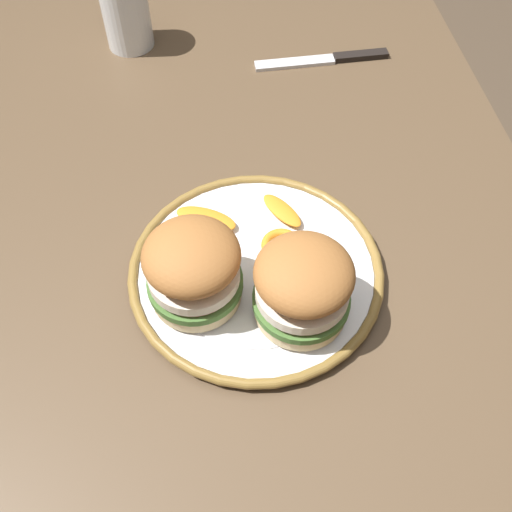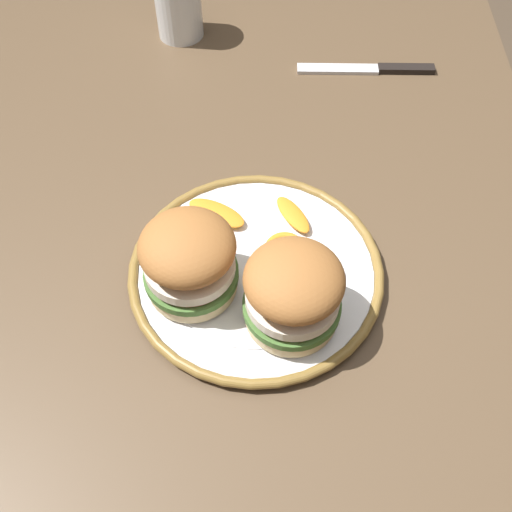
# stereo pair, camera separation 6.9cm
# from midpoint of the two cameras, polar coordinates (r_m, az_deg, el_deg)

# --- Properties ---
(ground_plane) EXTENTS (8.00, 8.00, 0.00)m
(ground_plane) POSITION_cam_midpoint_polar(r_m,az_deg,el_deg) (1.45, -0.39, -16.48)
(ground_plane) COLOR #4C3D2D
(dining_table) EXTENTS (1.33, 0.89, 0.76)m
(dining_table) POSITION_cam_midpoint_polar(r_m,az_deg,el_deg) (0.86, -0.63, -1.68)
(dining_table) COLOR brown
(dining_table) RESTS_ON ground
(dinner_plate) EXTENTS (0.31, 0.31, 0.02)m
(dinner_plate) POSITION_cam_midpoint_polar(r_m,az_deg,el_deg) (0.73, 2.73, -1.61)
(dinner_plate) COLOR white
(dinner_plate) RESTS_ON dining_table
(sandwich_half_left) EXTENTS (0.14, 0.14, 0.10)m
(sandwich_half_left) POSITION_cam_midpoint_polar(r_m,az_deg,el_deg) (0.64, 6.62, -3.61)
(sandwich_half_left) COLOR beige
(sandwich_half_left) RESTS_ON dinner_plate
(sandwich_half_right) EXTENTS (0.14, 0.14, 0.10)m
(sandwich_half_right) POSITION_cam_midpoint_polar(r_m,az_deg,el_deg) (0.66, -3.43, -0.53)
(sandwich_half_right) COLOR beige
(sandwich_half_right) RESTS_ON dinner_plate
(orange_peel_curled) EXTENTS (0.06, 0.06, 0.01)m
(orange_peel_curled) POSITION_cam_midpoint_polar(r_m,az_deg,el_deg) (0.73, 5.49, 0.47)
(orange_peel_curled) COLOR orange
(orange_peel_curled) RESTS_ON dinner_plate
(orange_peel_strip_long) EXTENTS (0.07, 0.06, 0.01)m
(orange_peel_strip_long) POSITION_cam_midpoint_polar(r_m,az_deg,el_deg) (0.77, 6.12, 3.77)
(orange_peel_strip_long) COLOR orange
(orange_peel_strip_long) RESTS_ON dinner_plate
(orange_peel_strip_short) EXTENTS (0.07, 0.09, 0.01)m
(orange_peel_strip_short) POSITION_cam_midpoint_polar(r_m,az_deg,el_deg) (0.76, -1.20, 3.95)
(orange_peel_strip_short) COLOR orange
(orange_peel_strip_short) RESTS_ON dinner_plate
(drinking_glass) EXTENTS (0.08, 0.08, 0.12)m
(drinking_glass) POSITION_cam_midpoint_polar(r_m,az_deg,el_deg) (1.07, -5.40, 22.56)
(drinking_glass) COLOR white
(drinking_glass) RESTS_ON dining_table
(table_knife) EXTENTS (0.02, 0.22, 0.01)m
(table_knife) POSITION_cam_midpoint_polar(r_m,az_deg,el_deg) (1.03, 13.25, 16.73)
(table_knife) COLOR silver
(table_knife) RESTS_ON dining_table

